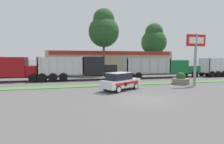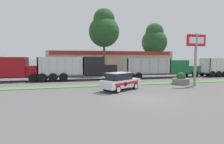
{
  "view_description": "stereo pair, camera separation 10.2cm",
  "coord_description": "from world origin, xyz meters",
  "px_view_note": "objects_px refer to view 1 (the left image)",
  "views": [
    {
      "loc": [
        -5.59,
        -12.43,
        3.19
      ],
      "look_at": [
        -0.67,
        7.9,
        1.48
      ],
      "focal_mm": 28.0,
      "sensor_mm": 36.0,
      "label": 1
    },
    {
      "loc": [
        -5.49,
        -12.45,
        3.19
      ],
      "look_at": [
        -0.67,
        7.9,
        1.48
      ],
      "focal_mm": 28.0,
      "sensor_mm": 36.0,
      "label": 2
    }
  ],
  "objects_px": {
    "rally_car": "(120,81)",
    "stone_planter": "(181,80)",
    "dump_truck_lead": "(5,69)",
    "dump_truck_far_right": "(85,68)",
    "traffic_cone": "(129,84)",
    "dump_truck_trail": "(168,68)",
    "store_sign_post": "(196,50)"
  },
  "relations": [
    {
      "from": "dump_truck_trail",
      "to": "store_sign_post",
      "type": "relative_size",
      "value": 2.2
    },
    {
      "from": "dump_truck_trail",
      "to": "rally_car",
      "type": "xyz_separation_m",
      "value": [
        -10.82,
        -9.09,
        -0.59
      ]
    },
    {
      "from": "rally_car",
      "to": "stone_planter",
      "type": "xyz_separation_m",
      "value": [
        8.23,
        2.1,
        -0.36
      ]
    },
    {
      "from": "dump_truck_trail",
      "to": "store_sign_post",
      "type": "xyz_separation_m",
      "value": [
        -1.9,
        -8.54,
        2.59
      ]
    },
    {
      "from": "traffic_cone",
      "to": "store_sign_post",
      "type": "bearing_deg",
      "value": -8.95
    },
    {
      "from": "rally_car",
      "to": "traffic_cone",
      "type": "xyz_separation_m",
      "value": [
        1.51,
        1.72,
        -0.61
      ]
    },
    {
      "from": "dump_truck_trail",
      "to": "rally_car",
      "type": "height_order",
      "value": "dump_truck_trail"
    },
    {
      "from": "dump_truck_lead",
      "to": "traffic_cone",
      "type": "xyz_separation_m",
      "value": [
        14.57,
        -7.52,
        -1.43
      ]
    },
    {
      "from": "dump_truck_lead",
      "to": "dump_truck_trail",
      "type": "bearing_deg",
      "value": -0.34
    },
    {
      "from": "dump_truck_lead",
      "to": "traffic_cone",
      "type": "height_order",
      "value": "dump_truck_lead"
    },
    {
      "from": "dump_truck_lead",
      "to": "traffic_cone",
      "type": "bearing_deg",
      "value": -27.29
    },
    {
      "from": "dump_truck_lead",
      "to": "rally_car",
      "type": "distance_m",
      "value": 16.01
    },
    {
      "from": "dump_truck_trail",
      "to": "stone_planter",
      "type": "height_order",
      "value": "dump_truck_trail"
    },
    {
      "from": "dump_truck_far_right",
      "to": "stone_planter",
      "type": "bearing_deg",
      "value": -32.33
    },
    {
      "from": "dump_truck_lead",
      "to": "store_sign_post",
      "type": "distance_m",
      "value": 23.75
    },
    {
      "from": "store_sign_post",
      "to": "stone_planter",
      "type": "bearing_deg",
      "value": 114.08
    },
    {
      "from": "rally_car",
      "to": "traffic_cone",
      "type": "relative_size",
      "value": 7.76
    },
    {
      "from": "stone_planter",
      "to": "dump_truck_far_right",
      "type": "bearing_deg",
      "value": 147.67
    },
    {
      "from": "dump_truck_far_right",
      "to": "rally_car",
      "type": "relative_size",
      "value": 2.43
    },
    {
      "from": "rally_car",
      "to": "store_sign_post",
      "type": "bearing_deg",
      "value": 3.55
    },
    {
      "from": "traffic_cone",
      "to": "dump_truck_far_right",
      "type": "bearing_deg",
      "value": 119.7
    },
    {
      "from": "dump_truck_lead",
      "to": "dump_truck_trail",
      "type": "distance_m",
      "value": 23.88
    },
    {
      "from": "dump_truck_lead",
      "to": "traffic_cone",
      "type": "relative_size",
      "value": 19.27
    },
    {
      "from": "dump_truck_lead",
      "to": "dump_truck_far_right",
      "type": "distance_m",
      "value": 10.44
    },
    {
      "from": "traffic_cone",
      "to": "dump_truck_trail",
      "type": "bearing_deg",
      "value": 38.39
    },
    {
      "from": "dump_truck_trail",
      "to": "stone_planter",
      "type": "bearing_deg",
      "value": -110.31
    },
    {
      "from": "rally_car",
      "to": "stone_planter",
      "type": "bearing_deg",
      "value": 14.29
    },
    {
      "from": "dump_truck_lead",
      "to": "rally_car",
      "type": "height_order",
      "value": "dump_truck_lead"
    },
    {
      "from": "dump_truck_lead",
      "to": "dump_truck_far_right",
      "type": "relative_size",
      "value": 1.02
    },
    {
      "from": "store_sign_post",
      "to": "traffic_cone",
      "type": "height_order",
      "value": "store_sign_post"
    },
    {
      "from": "traffic_cone",
      "to": "rally_car",
      "type": "bearing_deg",
      "value": -131.3
    },
    {
      "from": "dump_truck_far_right",
      "to": "store_sign_post",
      "type": "bearing_deg",
      "value": -36.09
    }
  ]
}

